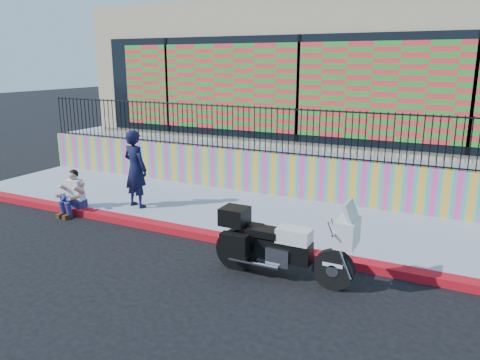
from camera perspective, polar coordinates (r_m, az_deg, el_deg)
The scene contains 10 objects.
ground at distance 9.61m, azimuth -1.91°, elevation -7.57°, with size 90.00×90.00×0.00m, color black.
red_curb at distance 9.58m, azimuth -1.91°, elevation -7.15°, with size 16.00×0.30×0.15m, color #A40B0F.
sidewalk at distance 10.97m, azimuth 2.23°, elevation -4.33°, with size 16.00×3.00×0.15m, color #8791A3.
mural_wall at distance 12.21m, azimuth 5.38°, elevation 0.61°, with size 16.00×0.20×1.10m, color #F33F9C.
metal_fence at distance 12.00m, azimuth 5.51°, elevation 5.95°, with size 15.80×0.04×1.20m, color black, non-canonical shape.
elevated_platform at distance 16.99m, azimuth 11.72°, elevation 4.00°, with size 16.00×10.00×1.25m, color #8791A3.
storefront_building at distance 16.52m, azimuth 11.98°, elevation 12.86°, with size 14.00×8.06×4.00m.
police_motorcycle at distance 7.92m, azimuth 5.00°, elevation -7.64°, with size 2.41×0.79×1.50m.
police_officer at distance 11.42m, azimuth -12.63°, elevation 1.32°, with size 0.68×0.45×1.86m, color black.
seated_man at distance 11.81m, azimuth -19.88°, elevation -1.94°, with size 0.54×0.71×1.06m.
Camera 1 is at (4.30, -7.82, 3.58)m, focal length 35.00 mm.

